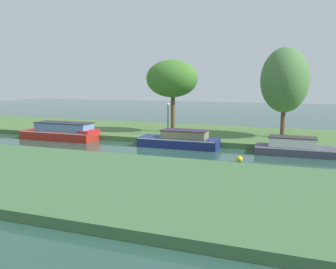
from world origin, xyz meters
name	(u,v)px	position (x,y,z in m)	size (l,w,h in m)	color
ground_plane	(149,148)	(0.00, 0.00, 0.00)	(120.00, 120.00, 0.00)	#284B40
riverbank_far	(179,133)	(0.00, 7.00, 0.20)	(72.00, 10.00, 0.40)	#4C723A
riverbank_near	(76,177)	(0.00, -9.00, 0.20)	(72.00, 10.00, 0.40)	#436B3F
red_barge	(62,132)	(-8.42, 1.20, 0.63)	(6.60, 2.17, 1.45)	red
navy_narrowboat	(180,140)	(2.01, 1.20, 0.53)	(5.93, 1.91, 1.31)	navy
slate_cruiser	(293,147)	(9.88, 1.20, 0.49)	(4.95, 1.81, 1.20)	#484359
willow_tree_left	(172,79)	(-0.21, 5.69, 5.03)	(4.54, 3.50, 6.27)	brown
willow_tree_centre	(285,80)	(9.00, 6.04, 4.91)	(3.71, 4.71, 7.05)	brown
lamp_post	(168,115)	(0.04, 4.03, 2.11)	(0.24, 0.24, 2.68)	#333338
mooring_post_near	(97,130)	(-5.89, 2.69, 0.68)	(0.19, 0.19, 0.57)	#463228
channel_buoy	(239,159)	(6.86, -2.19, 0.19)	(0.39, 0.39, 0.39)	yellow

